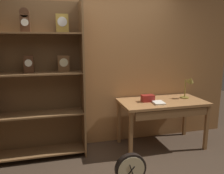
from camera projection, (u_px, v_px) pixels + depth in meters
The scene contains 7 objects.
back_wood_panel at pixel (98, 67), 3.64m from camera, with size 4.80×0.05×2.60m, color #9E6B3D.
bookshelf at pixel (30, 82), 3.16m from camera, with size 1.46×0.36×2.26m.
workbench at pixel (163, 106), 3.59m from camera, with size 1.36×0.70×0.77m.
desk_lamp at pixel (189, 85), 3.71m from camera, with size 0.20×0.20×0.38m.
toolbox_small at pixel (148, 98), 3.54m from camera, with size 0.20×0.12×0.11m, color maroon.
open_repair_manual at pixel (159, 103), 3.44m from camera, with size 0.16×0.22×0.03m, color silver.
round_clock_large at pixel (131, 170), 2.65m from camera, with size 0.38×0.11×0.42m.
Camera 1 is at (-0.70, -2.18, 1.70)m, focal length 36.12 mm.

